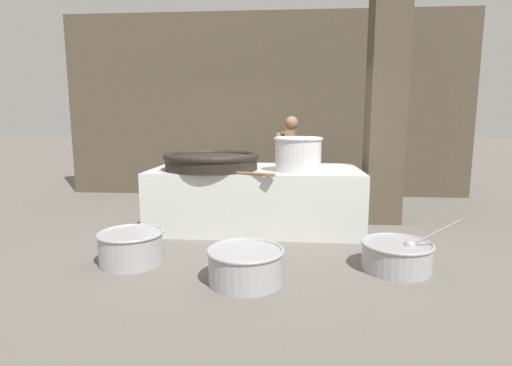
% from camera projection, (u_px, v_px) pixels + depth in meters
% --- Properties ---
extents(ground_plane, '(60.00, 60.00, 0.00)m').
position_uv_depth(ground_plane, '(256.00, 226.00, 6.03)').
color(ground_plane, '#666059').
extents(back_wall, '(8.42, 0.24, 3.75)m').
position_uv_depth(back_wall, '(266.00, 106.00, 8.34)').
color(back_wall, '#4C4233').
rests_on(back_wall, ground_plane).
extents(support_pillar, '(0.53, 0.53, 3.75)m').
position_uv_depth(support_pillar, '(386.00, 101.00, 6.07)').
color(support_pillar, '#4C4233').
rests_on(support_pillar, ground_plane).
extents(hearth_platform, '(3.02, 1.49, 0.89)m').
position_uv_depth(hearth_platform, '(256.00, 198.00, 5.96)').
color(hearth_platform, silver).
rests_on(hearth_platform, ground_plane).
extents(giant_wok_near, '(1.37, 1.37, 0.24)m').
position_uv_depth(giant_wok_near, '(212.00, 160.00, 5.73)').
color(giant_wok_near, black).
rests_on(giant_wok_near, hearth_platform).
extents(stock_pot, '(0.68, 0.68, 0.47)m').
position_uv_depth(stock_pot, '(298.00, 153.00, 5.51)').
color(stock_pot, silver).
rests_on(stock_pot, hearth_platform).
extents(stirring_paddle, '(1.18, 0.45, 0.04)m').
position_uv_depth(stirring_paddle, '(235.00, 173.00, 5.25)').
color(stirring_paddle, brown).
rests_on(stirring_paddle, hearth_platform).
extents(cook, '(0.42, 0.63, 1.66)m').
position_uv_depth(cook, '(291.00, 160.00, 6.97)').
color(cook, brown).
rests_on(cook, ground_plane).
extents(prep_bowl_vegetables, '(0.96, 0.76, 0.62)m').
position_uv_depth(prep_bowl_vegetables, '(397.00, 254.00, 4.27)').
color(prep_bowl_vegetables, '#9E9EA3').
rests_on(prep_bowl_vegetables, ground_plane).
extents(prep_bowl_meat, '(0.77, 0.77, 0.35)m').
position_uv_depth(prep_bowl_meat, '(245.00, 264.00, 3.94)').
color(prep_bowl_meat, '#9E9EA3').
rests_on(prep_bowl_meat, ground_plane).
extents(prep_bowl_extra, '(0.73, 0.73, 0.36)m').
position_uv_depth(prep_bowl_extra, '(131.00, 246.00, 4.46)').
color(prep_bowl_extra, '#9E9EA3').
rests_on(prep_bowl_extra, ground_plane).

